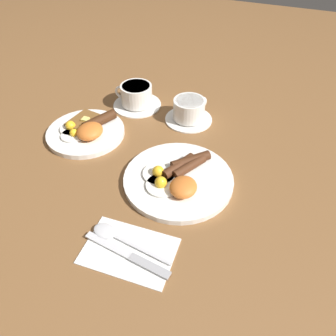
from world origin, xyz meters
The scene contains 8 objects.
ground_plane centered at (0.00, 0.00, 0.00)m, with size 3.00×3.00×0.00m, color brown.
breakfast_plate_near centered at (0.00, 0.00, 0.01)m, with size 0.27×0.27×0.05m.
breakfast_plate_far centered at (0.08, 0.31, 0.02)m, with size 0.22×0.22×0.05m.
teacup_near centered at (0.26, 0.06, 0.03)m, with size 0.14×0.14×0.07m.
teacup_far centered at (0.28, 0.25, 0.03)m, with size 0.15×0.15×0.07m.
napkin centered at (-0.22, 0.02, 0.00)m, with size 0.12×0.18×0.01m, color white.
knife centered at (-0.24, 0.01, 0.01)m, with size 0.04×0.20×0.01m.
spoon centered at (-0.21, 0.07, 0.01)m, with size 0.05×0.19×0.01m.
Camera 1 is at (-0.54, -0.18, 0.58)m, focal length 35.00 mm.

